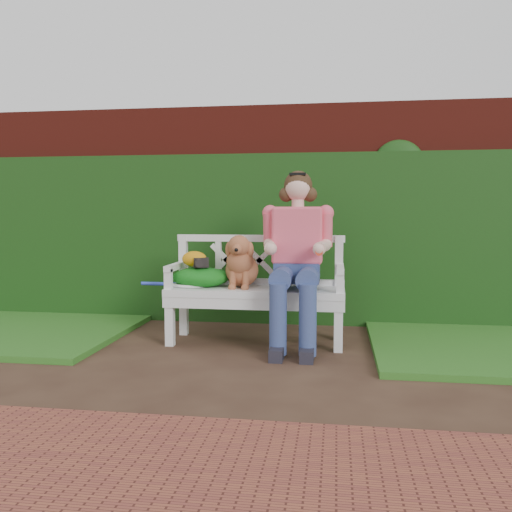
# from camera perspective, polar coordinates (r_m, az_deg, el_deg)

# --- Properties ---
(ground) EXTENTS (60.00, 60.00, 0.00)m
(ground) POSITION_cam_1_polar(r_m,az_deg,el_deg) (3.99, -3.53, -11.71)
(ground) COLOR #362218
(brick_wall) EXTENTS (10.00, 0.30, 2.20)m
(brick_wall) POSITION_cam_1_polar(r_m,az_deg,el_deg) (5.70, 0.39, 4.42)
(brick_wall) COLOR maroon
(brick_wall) RESTS_ON ground
(ivy_hedge) EXTENTS (10.00, 0.18, 1.70)m
(ivy_hedge) POSITION_cam_1_polar(r_m,az_deg,el_deg) (5.49, 0.07, 1.80)
(ivy_hedge) COLOR #174712
(ivy_hedge) RESTS_ON ground
(brick_paving) EXTENTS (4.00, 1.20, 0.03)m
(brick_paving) POSITION_cam_1_polar(r_m,az_deg,el_deg) (2.54, -11.60, -21.31)
(brick_paving) COLOR brown
(brick_paving) RESTS_ON ground
(garden_bench) EXTENTS (1.64, 0.77, 0.48)m
(garden_bench) POSITION_cam_1_polar(r_m,az_deg,el_deg) (4.67, 0.00, -6.24)
(garden_bench) COLOR white
(garden_bench) RESTS_ON ground
(seated_woman) EXTENTS (0.90, 1.01, 1.48)m
(seated_woman) POSITION_cam_1_polar(r_m,az_deg,el_deg) (4.55, 4.34, -0.21)
(seated_woman) COLOR #D5323D
(seated_woman) RESTS_ON ground
(dog) EXTENTS (0.35, 0.44, 0.46)m
(dog) POSITION_cam_1_polar(r_m,az_deg,el_deg) (4.63, -1.56, -0.49)
(dog) COLOR #985D38
(dog) RESTS_ON garden_bench
(tennis_racket) EXTENTS (0.71, 0.48, 0.03)m
(tennis_racket) POSITION_cam_1_polar(r_m,az_deg,el_deg) (4.75, -7.13, -2.98)
(tennis_racket) COLOR white
(tennis_racket) RESTS_ON garden_bench
(green_bag) EXTENTS (0.61, 0.56, 0.17)m
(green_bag) POSITION_cam_1_polar(r_m,az_deg,el_deg) (4.72, -5.85, -2.17)
(green_bag) COLOR green
(green_bag) RESTS_ON garden_bench
(camera_item) EXTENTS (0.15, 0.13, 0.08)m
(camera_item) POSITION_cam_1_polar(r_m,az_deg,el_deg) (4.67, -5.83, -0.68)
(camera_item) COLOR black
(camera_item) RESTS_ON green_bag
(baseball_glove) EXTENTS (0.26, 0.22, 0.14)m
(baseball_glove) POSITION_cam_1_polar(r_m,az_deg,el_deg) (4.72, -6.51, -0.31)
(baseball_glove) COLOR orange
(baseball_glove) RESTS_ON green_bag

